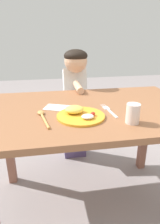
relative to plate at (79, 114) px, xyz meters
name	(u,v)px	position (x,y,z in m)	size (l,w,h in m)	color
ground_plane	(87,200)	(0.08, 0.12, -0.74)	(8.00, 8.00, 0.00)	gray
dining_table	(88,122)	(0.08, 0.12, -0.11)	(1.30, 0.81, 0.73)	#8F5B3A
plate	(79,114)	(0.00, 0.00, 0.00)	(0.26, 0.26, 0.05)	gold
fork	(109,110)	(0.18, 0.05, -0.01)	(0.04, 0.22, 0.01)	silver
spoon	(43,116)	(-0.20, 0.02, -0.01)	(0.07, 0.23, 0.02)	tan
drinking_cup	(133,114)	(0.25, -0.12, 0.04)	(0.07, 0.07, 0.10)	silver
person	(75,101)	(0.07, 0.68, -0.16)	(0.21, 0.40, 1.02)	#4E3E69
napkin	(57,108)	(-0.11, 0.15, -0.01)	(0.15, 0.10, 0.00)	white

